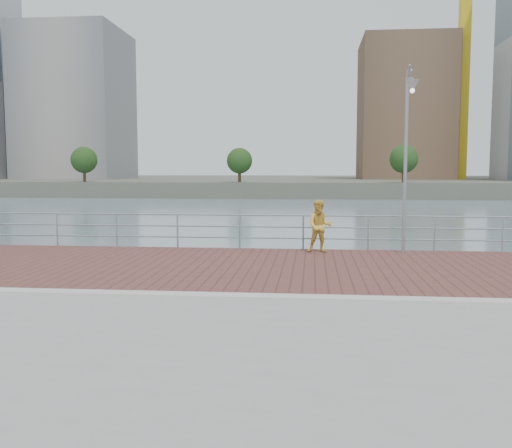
{
  "coord_description": "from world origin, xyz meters",
  "views": [
    {
      "loc": [
        1.31,
        -11.2,
        2.59
      ],
      "look_at": [
        0.0,
        2.0,
        1.3
      ],
      "focal_mm": 40.0,
      "sensor_mm": 36.0,
      "label": 1
    }
  ],
  "objects": [
    {
      "name": "guardrail",
      "position": [
        0.0,
        7.0,
        0.69
      ],
      "size": [
        39.06,
        0.06,
        1.13
      ],
      "color": "#8C9EA8",
      "rests_on": "brick_lane"
    },
    {
      "name": "tower_crane",
      "position": [
        27.36,
        104.0,
        33.5
      ],
      "size": [
        47.0,
        2.0,
        50.7
      ],
      "color": "gold",
      "rests_on": "far_shore"
    },
    {
      "name": "shoreline_trees",
      "position": [
        8.55,
        77.0,
        4.07
      ],
      "size": [
        144.42,
        4.47,
        5.95
      ],
      "color": "#473323",
      "rests_on": "far_shore"
    },
    {
      "name": "curb",
      "position": [
        0.0,
        0.0,
        0.03
      ],
      "size": [
        40.0,
        0.4,
        0.06
      ],
      "primitive_type": "cube",
      "color": "#B7B5AD",
      "rests_on": "seawall"
    },
    {
      "name": "far_shore",
      "position": [
        0.0,
        122.5,
        -0.75
      ],
      "size": [
        320.0,
        95.0,
        2.5
      ],
      "primitive_type": "cube",
      "color": "#4C5142",
      "rests_on": "ground"
    },
    {
      "name": "skyline",
      "position": [
        28.77,
        104.31,
        23.61
      ],
      "size": [
        233.0,
        41.0,
        69.1
      ],
      "color": "#ADA38E",
      "rests_on": "far_shore"
    },
    {
      "name": "bystander",
      "position": [
        1.55,
        6.33,
        0.83
      ],
      "size": [
        0.79,
        0.62,
        1.62
      ],
      "primitive_type": "imported",
      "rotation": [
        0.0,
        0.0,
        -0.01
      ],
      "color": "gold",
      "rests_on": "brick_lane"
    },
    {
      "name": "street_lamp",
      "position": [
        4.11,
        6.11,
        3.81
      ],
      "size": [
        0.39,
        1.14,
        5.36
      ],
      "color": "gray",
      "rests_on": "brick_lane"
    },
    {
      "name": "water",
      "position": [
        0.0,
        0.0,
        -2.0
      ],
      "size": [
        400.0,
        400.0,
        0.0
      ],
      "primitive_type": "plane",
      "color": "slate",
      "rests_on": "ground"
    },
    {
      "name": "brick_lane",
      "position": [
        0.0,
        3.6,
        0.01
      ],
      "size": [
        40.0,
        6.8,
        0.02
      ],
      "primitive_type": "cube",
      "color": "brown",
      "rests_on": "seawall"
    }
  ]
}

